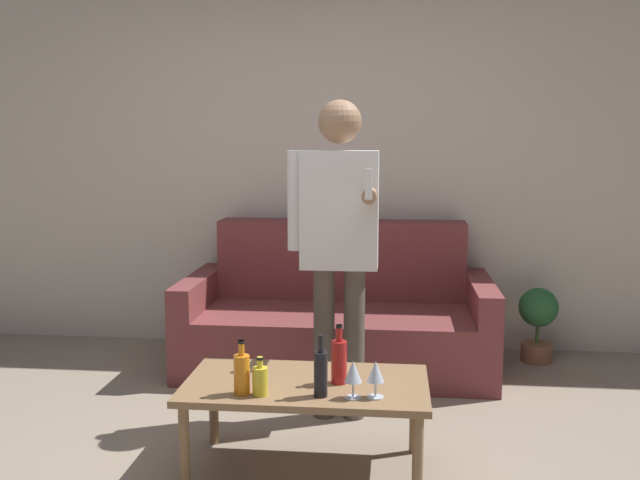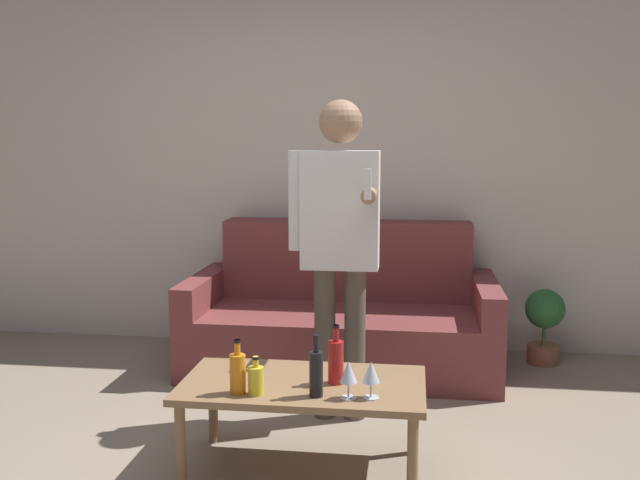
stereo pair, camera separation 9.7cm
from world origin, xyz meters
TOP-DOWN VIEW (x-y plane):
  - wall_back at (0.00, 2.26)m, footprint 8.00×0.06m
  - couch at (0.22, 1.79)m, footprint 1.91×0.94m
  - coffee_table at (0.20, 0.29)m, footprint 1.04×0.57m
  - bottle_orange at (0.34, 0.29)m, footprint 0.07×0.07m
  - bottle_green at (-0.04, 0.12)m, footprint 0.07×0.07m
  - bottle_dark at (0.04, 0.11)m, footprint 0.06×0.06m
  - bottle_yellow at (0.28, 0.13)m, footprint 0.06×0.06m
  - wine_glass_near at (0.41, 0.12)m, footprint 0.07×0.07m
  - wine_glass_far at (0.50, 0.13)m, footprint 0.07×0.07m
  - person_standing_front at (0.29, 0.91)m, footprint 0.46×0.41m
  - potted_plant at (1.50, 1.98)m, footprint 0.25×0.25m

SIDE VIEW (x-z plane):
  - potted_plant at x=1.50m, z-range 0.05..0.53m
  - couch at x=0.22m, z-range -0.14..0.76m
  - coffee_table at x=0.20m, z-range 0.16..0.56m
  - bottle_dark at x=0.04m, z-range 0.39..0.55m
  - bottle_green at x=-0.04m, z-range 0.38..0.60m
  - bottle_orange at x=0.34m, z-range 0.38..0.63m
  - bottle_yellow at x=0.28m, z-range 0.38..0.63m
  - wine_glass_far at x=0.50m, z-range 0.43..0.58m
  - wine_glass_near at x=0.41m, z-range 0.43..0.59m
  - person_standing_front at x=0.29m, z-range 0.16..1.78m
  - wall_back at x=0.00m, z-range 0.00..2.70m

